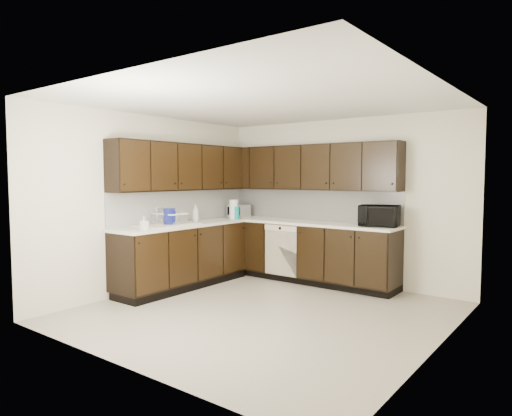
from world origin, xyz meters
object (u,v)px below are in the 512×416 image
at_px(toaster_oven, 239,211).
at_px(storage_bin, 170,219).
at_px(sink, 167,230).
at_px(microwave, 379,216).
at_px(blue_pitcher, 169,217).

distance_m(toaster_oven, storage_bin, 1.59).
height_order(toaster_oven, storage_bin, toaster_oven).
bearing_deg(storage_bin, sink, -68.16).
xyz_separation_m(microwave, blue_pitcher, (-2.38, -1.70, -0.02)).
height_order(microwave, toaster_oven, microwave).
distance_m(toaster_oven, blue_pitcher, 1.69).
height_order(sink, blue_pitcher, sink).
xyz_separation_m(sink, microwave, (2.43, 1.70, 0.21)).
bearing_deg(toaster_oven, blue_pitcher, -82.88).
bearing_deg(storage_bin, blue_pitcher, -45.77).
distance_m(microwave, blue_pitcher, 2.92).
xyz_separation_m(sink, toaster_oven, (-0.07, 1.69, 0.17)).
bearing_deg(sink, blue_pitcher, 6.21).
distance_m(sink, microwave, 2.97).
height_order(microwave, blue_pitcher, microwave).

